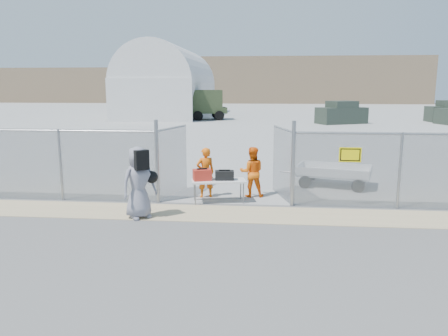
# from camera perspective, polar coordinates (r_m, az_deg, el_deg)

# --- Properties ---
(ground) EXTENTS (160.00, 160.00, 0.00)m
(ground) POSITION_cam_1_polar(r_m,az_deg,el_deg) (11.15, -0.99, -7.48)
(ground) COLOR #535252
(tarmac_inside) EXTENTS (160.00, 80.00, 0.01)m
(tarmac_inside) POSITION_cam_1_polar(r_m,az_deg,el_deg) (52.65, 4.17, 6.91)
(tarmac_inside) COLOR #9A9A98
(tarmac_inside) RESTS_ON ground
(dirt_strip) EXTENTS (44.00, 1.60, 0.01)m
(dirt_strip) POSITION_cam_1_polar(r_m,az_deg,el_deg) (12.10, -0.45, -5.98)
(dirt_strip) COLOR tan
(dirt_strip) RESTS_ON ground
(distant_hills) EXTENTS (140.00, 6.00, 9.00)m
(distant_hills) POSITION_cam_1_polar(r_m,az_deg,el_deg) (88.61, 8.07, 11.28)
(distant_hills) COLOR #7F684F
(distant_hills) RESTS_ON ground
(chain_link_fence) EXTENTS (40.00, 0.20, 2.20)m
(chain_link_fence) POSITION_cam_1_polar(r_m,az_deg,el_deg) (12.80, 0.00, 0.00)
(chain_link_fence) COLOR gray
(chain_link_fence) RESTS_ON ground
(quonset_hangar) EXTENTS (9.00, 18.00, 8.00)m
(quonset_hangar) POSITION_cam_1_polar(r_m,az_deg,el_deg) (51.75, -7.18, 11.22)
(quonset_hangar) COLOR silver
(quonset_hangar) RESTS_ON ground
(folding_table) EXTENTS (1.72, 0.99, 0.69)m
(folding_table) POSITION_cam_1_polar(r_m,az_deg,el_deg) (13.18, -0.72, -3.05)
(folding_table) COLOR silver
(folding_table) RESTS_ON ground
(orange_bag) EXTENTS (0.61, 0.51, 0.33)m
(orange_bag) POSITION_cam_1_polar(r_m,az_deg,el_deg) (13.08, -2.87, -0.90)
(orange_bag) COLOR red
(orange_bag) RESTS_ON folding_table
(black_duffel) EXTENTS (0.60, 0.39, 0.27)m
(black_duffel) POSITION_cam_1_polar(r_m,az_deg,el_deg) (13.14, 0.06, -0.96)
(black_duffel) COLOR black
(black_duffel) RESTS_ON folding_table
(security_worker_left) EXTENTS (0.68, 0.58, 1.59)m
(security_worker_left) POSITION_cam_1_polar(r_m,az_deg,el_deg) (13.69, -2.45, -0.61)
(security_worker_left) COLOR orange
(security_worker_left) RESTS_ON ground
(security_worker_right) EXTENTS (0.83, 0.68, 1.60)m
(security_worker_right) POSITION_cam_1_polar(r_m,az_deg,el_deg) (13.78, 3.66, -0.53)
(security_worker_right) COLOR orange
(security_worker_right) RESTS_ON ground
(visitor) EXTENTS (1.11, 1.08, 1.92)m
(visitor) POSITION_cam_1_polar(r_m,az_deg,el_deg) (11.73, -11.07, -1.89)
(visitor) COLOR gray
(visitor) RESTS_ON ground
(utility_trailer) EXTENTS (3.54, 2.45, 0.78)m
(utility_trailer) POSITION_cam_1_polar(r_m,az_deg,el_deg) (15.78, 14.16, -0.91)
(utility_trailer) COLOR silver
(utility_trailer) RESTS_ON ground
(military_truck) EXTENTS (6.74, 3.75, 3.04)m
(military_truck) POSITION_cam_1_polar(r_m,az_deg,el_deg) (45.17, -3.81, 8.21)
(military_truck) COLOR #344325
(military_truck) RESTS_ON ground
(parked_vehicle_near) EXTENTS (4.94, 3.81, 2.04)m
(parked_vehicle_near) POSITION_cam_1_polar(r_m,az_deg,el_deg) (41.91, 15.09, 6.99)
(parked_vehicle_near) COLOR #2E392F
(parked_vehicle_near) RESTS_ON ground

